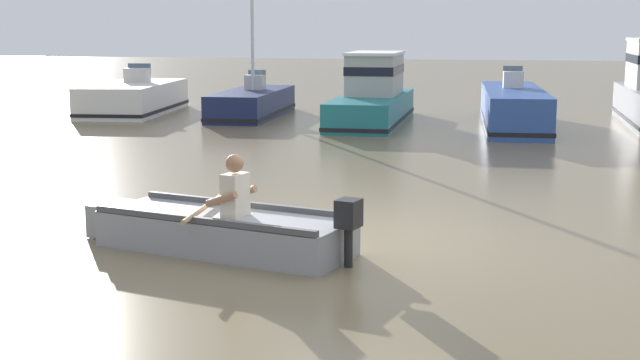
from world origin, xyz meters
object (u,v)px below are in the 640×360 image
Objects in this scene: rowboat_with_person at (220,229)px; moored_boat_navy at (252,104)px; moored_boat_white at (134,99)px; moored_boat_teal at (373,97)px; moored_boat_blue at (513,109)px.

moored_boat_navy is (-4.16, 15.31, 0.13)m from rowboat_with_person.
moored_boat_navy reaches higher than moored_boat_white.
moored_boat_blue is at bearing -4.59° from moored_boat_teal.
moored_boat_teal reaches higher than moored_boat_blue.
moored_boat_teal is 3.88m from moored_boat_blue.
moored_boat_white is 3.90m from moored_boat_navy.
moored_boat_teal is at bearing -7.79° from moored_boat_white.
moored_boat_teal reaches higher than moored_boat_white.
moored_boat_white is at bearing 176.65° from moored_boat_navy.
moored_boat_white is 11.61m from moored_boat_blue.
moored_boat_white reaches higher than rowboat_with_person.
moored_boat_blue is (11.53, -1.36, 0.04)m from moored_boat_white.
moored_boat_white is at bearing 172.21° from moored_boat_teal.
moored_boat_blue is at bearing -8.43° from moored_boat_navy.
moored_boat_white is at bearing 173.28° from moored_boat_blue.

